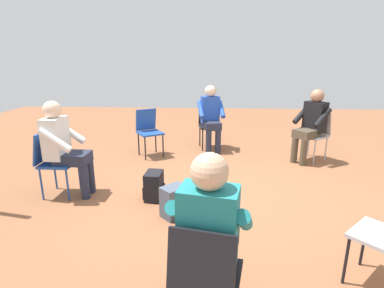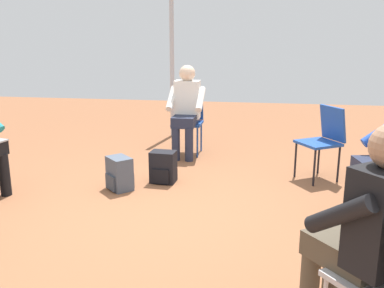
# 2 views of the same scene
# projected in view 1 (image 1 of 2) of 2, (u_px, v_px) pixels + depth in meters

# --- Properties ---
(ground_plane) EXTENTS (14.00, 14.00, 0.00)m
(ground_plane) POSITION_uv_depth(u_px,v_px,m) (220.00, 192.00, 4.02)
(ground_plane) COLOR brown
(chair_southwest) EXTENTS (0.58, 0.58, 0.85)m
(chair_southwest) POSITION_uv_depth(u_px,v_px,m) (316.00, 132.00, 5.22)
(chair_southwest) COLOR #B7B7BC
(chair_southwest) RESTS_ON ground
(chair_east) EXTENTS (0.44, 0.41, 0.85)m
(chair_east) POSITION_uv_depth(u_px,v_px,m) (53.00, 159.00, 3.84)
(chair_east) COLOR #1E4799
(chair_east) RESTS_ON ground
(chair_southeast) EXTENTS (0.56, 0.58, 0.85)m
(chair_southeast) POSITION_uv_depth(u_px,v_px,m) (149.00, 129.00, 5.44)
(chair_southeast) COLOR #1E4799
(chair_southeast) RESTS_ON ground
(chair_north) EXTENTS (0.47, 0.51, 0.85)m
(chair_north) POSITION_uv_depth(u_px,v_px,m) (205.00, 276.00, 1.77)
(chair_north) COLOR black
(chair_north) RESTS_ON ground
(chair_south) EXTENTS (0.47, 0.50, 0.85)m
(chair_south) POSITION_uv_depth(u_px,v_px,m) (209.00, 123.00, 5.95)
(chair_south) COLOR black
(chair_south) RESTS_ON ground
(person_with_laptop) EXTENTS (0.56, 0.58, 1.24)m
(person_with_laptop) POSITION_uv_depth(u_px,v_px,m) (211.00, 231.00, 1.88)
(person_with_laptop) COLOR black
(person_with_laptop) RESTS_ON ground
(person_in_black) EXTENTS (0.63, 0.63, 1.24)m
(person_in_black) POSITION_uv_depth(u_px,v_px,m) (311.00, 122.00, 5.07)
(person_in_black) COLOR #4C4233
(person_in_black) RESTS_ON ground
(person_in_blue) EXTENTS (0.56, 0.56, 1.24)m
(person_in_blue) POSITION_uv_depth(u_px,v_px,m) (211.00, 115.00, 5.73)
(person_in_blue) COLOR #23283D
(person_in_blue) RESTS_ON ground
(person_in_white) EXTENTS (0.53, 0.50, 1.24)m
(person_in_white) POSITION_uv_depth(u_px,v_px,m) (64.00, 144.00, 3.77)
(person_in_white) COLOR #23283D
(person_in_white) RESTS_ON ground
(backpack_near_laptop_user) EXTENTS (0.26, 0.29, 0.36)m
(backpack_near_laptop_user) POSITION_uv_depth(u_px,v_px,m) (154.00, 187.00, 3.80)
(backpack_near_laptop_user) COLOR black
(backpack_near_laptop_user) RESTS_ON ground
(backpack_by_empty_chair) EXTENTS (0.34, 0.34, 0.36)m
(backpack_by_empty_chair) POSITION_uv_depth(u_px,v_px,m) (174.00, 203.00, 3.38)
(backpack_by_empty_chair) COLOR #475160
(backpack_by_empty_chair) RESTS_ON ground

